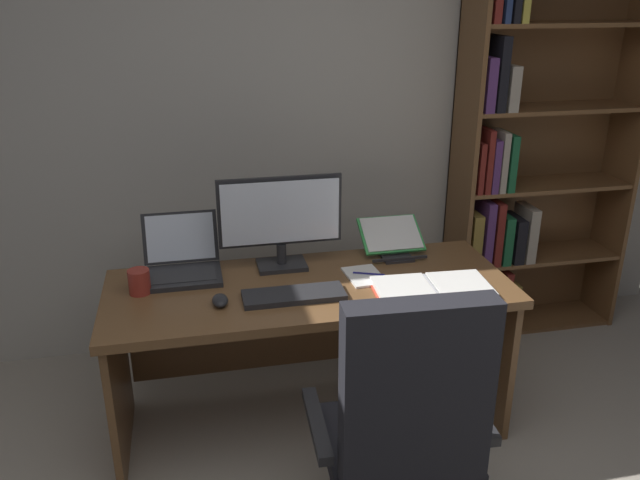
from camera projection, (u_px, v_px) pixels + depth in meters
name	position (u px, v px, depth m)	size (l,w,h in m)	color
wall_back	(269.00, 86.00, 3.32)	(4.84, 0.12, 2.85)	#B2ADA3
desk	(307.00, 316.00, 2.89)	(1.73, 0.68, 0.71)	brown
bookshelf	(522.00, 164.00, 3.53)	(1.00, 0.31, 2.17)	brown
office_chair	(402.00, 448.00, 2.18)	(0.63, 0.60, 1.05)	#232326
monitor	(281.00, 221.00, 2.85)	(0.55, 0.16, 0.42)	#232326
laptop	(182.00, 263.00, 2.83)	(0.33, 0.33, 0.25)	#232326
keyboard	(294.00, 295.00, 2.63)	(0.42, 0.15, 0.02)	#232326
computer_mouse	(220.00, 300.00, 2.57)	(0.06, 0.10, 0.04)	#232326
reading_stand_with_book	(392.00, 238.00, 3.06)	(0.29, 0.26, 0.15)	#232326
open_binder	(432.00, 287.00, 2.70)	(0.51, 0.29, 0.02)	#DB422D
notepad	(364.00, 276.00, 2.82)	(0.15, 0.21, 0.01)	white
pen	(369.00, 274.00, 2.82)	(0.01, 0.01, 0.14)	navy
coffee_mug	(139.00, 282.00, 2.66)	(0.09, 0.09, 0.10)	maroon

